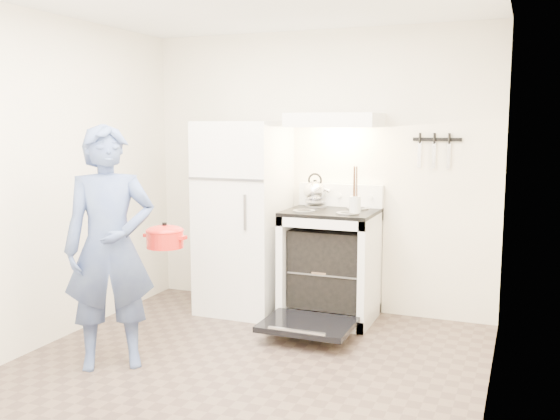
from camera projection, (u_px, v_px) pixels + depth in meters
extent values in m
plane|color=brown|center=(231.00, 378.00, 4.16)|extent=(3.60, 3.60, 0.00)
cube|color=white|center=(318.00, 172.00, 5.64)|extent=(3.20, 0.02, 2.50)
cube|color=white|center=(244.00, 217.00, 5.58)|extent=(0.70, 0.70, 1.70)
cube|color=white|center=(331.00, 267.00, 5.36)|extent=(0.76, 0.65, 0.92)
cube|color=black|center=(331.00, 212.00, 5.30)|extent=(0.76, 0.65, 0.03)
cube|color=white|center=(341.00, 195.00, 5.54)|extent=(0.76, 0.07, 0.20)
cube|color=black|center=(308.00, 325.00, 4.86)|extent=(0.70, 0.54, 0.04)
cube|color=slate|center=(331.00, 269.00, 5.37)|extent=(0.60, 0.52, 0.01)
cube|color=white|center=(335.00, 120.00, 5.26)|extent=(0.76, 0.50, 0.12)
cube|color=black|center=(437.00, 139.00, 5.20)|extent=(0.40, 0.02, 0.03)
cylinder|color=#7E6448|center=(324.00, 269.00, 5.29)|extent=(0.33, 0.33, 0.02)
cylinder|color=silver|center=(355.00, 204.00, 4.95)|extent=(0.10, 0.10, 0.13)
imported|color=navy|center=(110.00, 248.00, 4.27)|extent=(0.73, 0.68, 1.68)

